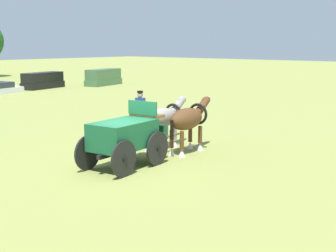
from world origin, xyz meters
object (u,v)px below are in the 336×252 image
draft_horse_off (188,120)px  show_wagon (125,136)px  parked_vehicle_f (43,81)px  parked_vehicle_g (103,77)px  draft_horse_near (164,119)px

draft_horse_off → show_wagon: bearing=175.6°
parked_vehicle_f → draft_horse_off: bearing=-114.2°
draft_horse_off → parked_vehicle_f: draft_horse_off is taller
show_wagon → parked_vehicle_g: 36.56m
draft_horse_off → parked_vehicle_g: 34.59m
show_wagon → parked_vehicle_f: show_wagon is taller
draft_horse_near → parked_vehicle_g: 33.63m
draft_horse_off → parked_vehicle_f: 32.87m
show_wagon → draft_horse_off: bearing=-4.4°
show_wagon → draft_horse_off: size_ratio=1.77×
parked_vehicle_g → show_wagon: bearing=-130.6°
draft_horse_near → draft_horse_off: 1.30m
draft_horse_off → parked_vehicle_g: size_ratio=0.61×
parked_vehicle_g → draft_horse_near: bearing=-127.3°
draft_horse_near → parked_vehicle_f: 31.75m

